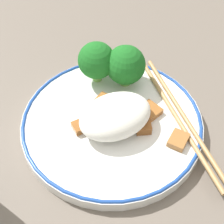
# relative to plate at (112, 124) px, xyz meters

# --- Properties ---
(ground_plane) EXTENTS (3.00, 3.00, 0.00)m
(ground_plane) POSITION_rel_plate_xyz_m (0.00, 0.00, -0.01)
(ground_plane) COLOR #665B51
(plate) EXTENTS (0.26, 0.26, 0.02)m
(plate) POSITION_rel_plate_xyz_m (0.00, 0.00, 0.00)
(plate) COLOR white
(plate) RESTS_ON ground_plane
(rice_mound) EXTENTS (0.10, 0.08, 0.04)m
(rice_mound) POSITION_rel_plate_xyz_m (-0.00, -0.01, 0.03)
(rice_mound) COLOR white
(rice_mound) RESTS_ON plate
(broccoli_back_left) EXTENTS (0.06, 0.06, 0.07)m
(broccoli_back_left) POSITION_rel_plate_xyz_m (0.05, 0.06, 0.04)
(broccoli_back_left) COLOR #72AD4C
(broccoli_back_left) RESTS_ON plate
(broccoli_back_center) EXTENTS (0.06, 0.06, 0.07)m
(broccoli_back_center) POSITION_rel_plate_xyz_m (0.02, 0.09, 0.04)
(broccoli_back_center) COLOR #72AD4C
(broccoli_back_center) RESTS_ON plate
(meat_near_front) EXTENTS (0.03, 0.02, 0.01)m
(meat_near_front) POSITION_rel_plate_xyz_m (-0.04, 0.01, 0.01)
(meat_near_front) COLOR brown
(meat_near_front) RESTS_ON plate
(meat_near_left) EXTENTS (0.03, 0.03, 0.01)m
(meat_near_left) POSITION_rel_plate_xyz_m (0.03, -0.03, 0.01)
(meat_near_left) COLOR brown
(meat_near_left) RESTS_ON plate
(meat_near_right) EXTENTS (0.04, 0.05, 0.01)m
(meat_near_right) POSITION_rel_plate_xyz_m (0.01, 0.02, 0.01)
(meat_near_right) COLOR #995B28
(meat_near_right) RESTS_ON plate
(meat_near_back) EXTENTS (0.03, 0.03, 0.01)m
(meat_near_back) POSITION_rel_plate_xyz_m (0.06, -0.01, 0.01)
(meat_near_back) COLOR #995B28
(meat_near_back) RESTS_ON plate
(meat_on_rice_edge) EXTENTS (0.04, 0.03, 0.01)m
(meat_on_rice_edge) POSITION_rel_plate_xyz_m (0.06, -0.07, 0.01)
(meat_on_rice_edge) COLOR #9E6633
(meat_on_rice_edge) RESTS_ON plate
(chopsticks) EXTENTS (0.05, 0.25, 0.01)m
(chopsticks) POSITION_rel_plate_xyz_m (0.09, -0.04, 0.01)
(chopsticks) COLOR #AD8451
(chopsticks) RESTS_ON plate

